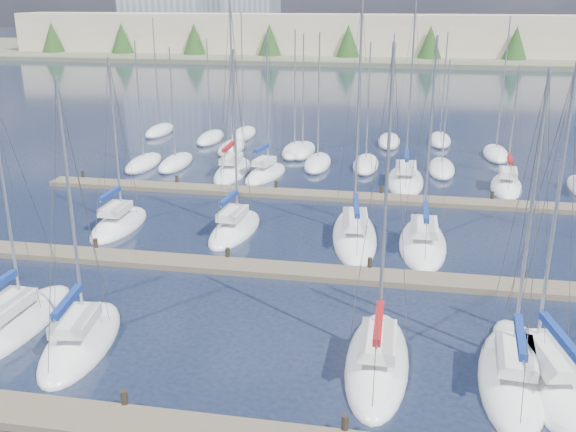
% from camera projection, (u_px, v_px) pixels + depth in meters
% --- Properties ---
extents(ground, '(400.00, 400.00, 0.00)m').
position_uv_depth(ground, '(358.00, 123.00, 75.76)').
color(ground, '#1E273D').
rests_on(ground, ground).
extents(dock_mid, '(44.00, 1.93, 1.10)m').
position_uv_depth(dock_mid, '(295.00, 271.00, 34.82)').
color(dock_mid, '#6B5E4C').
rests_on(dock_mid, ground).
extents(dock_far, '(44.00, 1.93, 1.10)m').
position_uv_depth(dock_far, '(326.00, 196.00, 47.83)').
color(dock_far, '#6B5E4C').
rests_on(dock_far, ground).
extents(sailboat_f, '(4.23, 9.40, 12.96)m').
position_uv_depth(sailboat_f, '(541.00, 375.00, 25.25)').
color(sailboat_f, white).
rests_on(sailboat_f, ground).
extents(sailboat_h, '(2.58, 6.69, 11.53)m').
position_uv_depth(sailboat_h, '(119.00, 224.00, 41.78)').
color(sailboat_h, white).
rests_on(sailboat_h, ground).
extents(sailboat_q, '(3.06, 6.95, 10.14)m').
position_uv_depth(sailboat_q, '(506.00, 186.00, 50.13)').
color(sailboat_q, white).
rests_on(sailboat_q, ground).
extents(sailboat_e, '(3.20, 8.12, 12.73)m').
position_uv_depth(sailboat_e, '(512.00, 377.00, 25.13)').
color(sailboat_e, white).
rests_on(sailboat_e, ground).
extents(sailboat_k, '(3.77, 10.26, 14.98)m').
position_uv_depth(sailboat_k, '(354.00, 235.00, 39.94)').
color(sailboat_k, white).
rests_on(sailboat_k, ground).
extents(sailboat_b, '(2.95, 8.54, 11.72)m').
position_uv_depth(sailboat_b, '(14.00, 325.00, 29.08)').
color(sailboat_b, white).
rests_on(sailboat_b, ground).
extents(sailboat_o, '(3.59, 6.73, 12.28)m').
position_uv_depth(sailboat_o, '(266.00, 174.00, 53.44)').
color(sailboat_o, white).
rests_on(sailboat_o, ground).
extents(sailboat_d, '(2.58, 8.26, 13.52)m').
position_uv_depth(sailboat_d, '(377.00, 361.00, 26.21)').
color(sailboat_d, white).
rests_on(sailboat_d, ground).
extents(sailboat_n, '(2.71, 8.43, 15.03)m').
position_uv_depth(sailboat_n, '(233.00, 171.00, 54.45)').
color(sailboat_n, white).
rests_on(sailboat_n, ground).
extents(sailboat_l, '(2.83, 8.60, 12.99)m').
position_uv_depth(sailboat_l, '(423.00, 243.00, 38.68)').
color(sailboat_l, white).
rests_on(sailboat_l, ground).
extents(sailboat_c, '(3.64, 7.46, 12.16)m').
position_uv_depth(sailboat_c, '(81.00, 341.00, 27.75)').
color(sailboat_c, white).
rests_on(sailboat_c, ground).
extents(sailboat_p, '(2.98, 8.76, 14.68)m').
position_uv_depth(sailboat_p, '(405.00, 180.00, 51.69)').
color(sailboat_p, white).
rests_on(sailboat_p, ground).
extents(sailboat_j, '(3.01, 7.20, 12.05)m').
position_uv_depth(sailboat_j, '(235.00, 229.00, 40.92)').
color(sailboat_j, white).
rests_on(sailboat_j, ground).
extents(distant_boats, '(36.93, 20.75, 13.30)m').
position_uv_depth(distant_boats, '(299.00, 150.00, 61.31)').
color(distant_boats, '#9EA0A5').
rests_on(distant_boats, ground).
extents(shoreline, '(400.00, 60.00, 38.00)m').
position_uv_depth(shoreline, '(333.00, 24.00, 159.02)').
color(shoreline, '#666B51').
rests_on(shoreline, ground).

